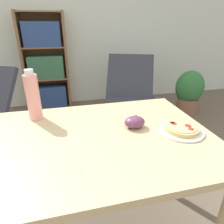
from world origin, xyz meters
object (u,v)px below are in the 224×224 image
object	(u,v)px
drink_bottle	(33,97)
bookshelf	(46,66)
lounge_chair_far	(129,102)
pizza_on_plate	(181,129)
potted_plant_floor	(189,92)
grape_bunch	(134,122)

from	to	relation	value
drink_bottle	bookshelf	bearing A→B (deg)	91.75
lounge_chair_far	pizza_on_plate	bearing A→B (deg)	-78.86
potted_plant_floor	pizza_on_plate	bearing A→B (deg)	-126.07
pizza_on_plate	potted_plant_floor	distance (m)	2.14
lounge_chair_far	bookshelf	xyz separation A→B (m)	(-1.09, 0.79, 0.40)
grape_bunch	drink_bottle	size ratio (longest dim) A/B	0.39
pizza_on_plate	drink_bottle	size ratio (longest dim) A/B	0.79
grape_bunch	pizza_on_plate	bearing A→B (deg)	-24.73
drink_bottle	bookshelf	xyz separation A→B (m)	(-0.06, 2.07, -0.22)
drink_bottle	potted_plant_floor	bearing A→B (deg)	34.10
grape_bunch	potted_plant_floor	size ratio (longest dim) A/B	0.17
drink_bottle	bookshelf	distance (m)	2.08
pizza_on_plate	grape_bunch	size ratio (longest dim) A/B	2.04
pizza_on_plate	lounge_chair_far	world-z (taller)	lounge_chair_far
grape_bunch	bookshelf	bearing A→B (deg)	104.39
grape_bunch	drink_bottle	distance (m)	0.59
lounge_chair_far	bookshelf	world-z (taller)	bookshelf
lounge_chair_far	potted_plant_floor	distance (m)	0.97
lounge_chair_far	bookshelf	distance (m)	1.40
grape_bunch	lounge_chair_far	world-z (taller)	lounge_chair_far
bookshelf	potted_plant_floor	distance (m)	2.20
lounge_chair_far	potted_plant_floor	bearing A→B (deg)	24.41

